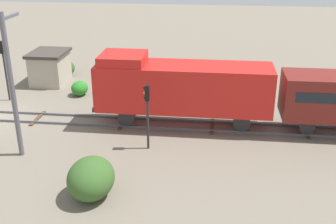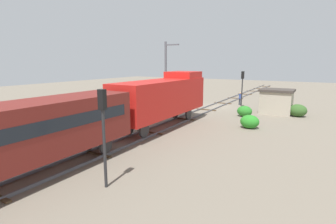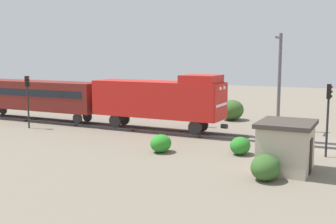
# 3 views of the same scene
# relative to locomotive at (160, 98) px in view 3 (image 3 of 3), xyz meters

# --- Properties ---
(ground_plane) EXTENTS (107.14, 107.14, 0.00)m
(ground_plane) POSITION_rel_locomotive_xyz_m (0.00, -12.78, -2.77)
(ground_plane) COLOR #756B5B
(railway_track) EXTENTS (2.40, 71.43, 0.16)m
(railway_track) POSITION_rel_locomotive_xyz_m (0.00, -12.78, -2.70)
(railway_track) COLOR #595960
(railway_track) RESTS_ON ground
(locomotive) EXTENTS (2.90, 11.60, 4.60)m
(locomotive) POSITION_rel_locomotive_xyz_m (0.00, 0.00, 0.00)
(locomotive) COLOR red
(locomotive) RESTS_ON railway_track
(passenger_car_leading) EXTENTS (2.84, 14.00, 3.66)m
(passenger_car_leading) POSITION_rel_locomotive_xyz_m (0.00, 13.34, -0.25)
(passenger_car_leading) COLOR maroon
(passenger_car_leading) RESTS_ON railway_track
(traffic_signal_near) EXTENTS (0.32, 0.34, 4.55)m
(traffic_signal_near) POSITION_rel_locomotive_xyz_m (-3.20, -13.35, 0.37)
(traffic_signal_near) COLOR #262628
(traffic_signal_near) RESTS_ON ground
(traffic_signal_mid) EXTENTS (0.32, 0.34, 3.92)m
(traffic_signal_mid) POSITION_rel_locomotive_xyz_m (3.40, -1.60, -0.04)
(traffic_signal_mid) COLOR #262628
(traffic_signal_mid) RESTS_ON ground
(traffic_signal_far) EXTENTS (0.32, 0.34, 4.51)m
(traffic_signal_far) POSITION_rel_locomotive_xyz_m (-3.60, 10.91, 0.35)
(traffic_signal_far) COLOR #262628
(traffic_signal_far) RESTS_ON ground
(catenary_mast) EXTENTS (1.94, 0.28, 8.08)m
(catenary_mast) POSITION_rel_locomotive_xyz_m (4.94, -8.65, 1.51)
(catenary_mast) COLOR #595960
(catenary_mast) RESTS_ON ground
(relay_hut) EXTENTS (3.50, 2.90, 2.74)m
(relay_hut) POSITION_rel_locomotive_xyz_m (-7.50, -11.68, -1.38)
(relay_hut) COLOR #B2A893
(relay_hut) RESTS_ON ground
(bush_near) EXTENTS (1.61, 1.32, 1.17)m
(bush_near) POSITION_rel_locomotive_xyz_m (-6.60, -3.51, -2.19)
(bush_near) COLOR #2A8626
(bush_near) RESTS_ON ground
(bush_mid) EXTENTS (2.71, 2.22, 1.97)m
(bush_mid) POSITION_rel_locomotive_xyz_m (8.60, -3.48, -1.79)
(bush_mid) COLOR #365B26
(bush_mid) RESTS_ON ground
(bush_far) EXTENTS (1.81, 1.48, 1.31)m
(bush_far) POSITION_rel_locomotive_xyz_m (-9.74, -11.11, -2.12)
(bush_far) COLOR #345A26
(bush_far) RESTS_ON ground
(bush_back) EXTENTS (1.55, 1.27, 1.13)m
(bush_back) POSITION_rel_locomotive_xyz_m (-4.91, -8.35, -2.21)
(bush_back) COLOR #297B26
(bush_back) RESTS_ON ground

